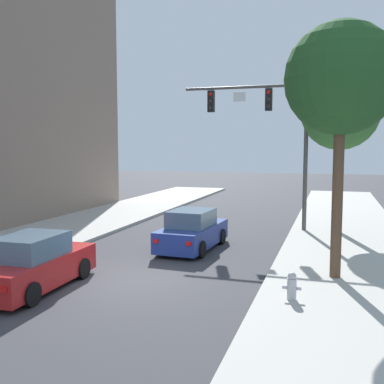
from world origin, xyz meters
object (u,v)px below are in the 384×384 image
object	(u,v)px
car_lead_blue	(192,231)
fire_hydrant	(292,286)
traffic_signal_mast	(271,121)
street_tree_nearest	(341,80)
car_following_red	(33,264)
street_tree_second	(340,112)

from	to	relation	value
car_lead_blue	fire_hydrant	size ratio (longest dim) A/B	6.01
traffic_signal_mast	street_tree_nearest	xyz separation A→B (m)	(3.07, -7.87, 0.71)
street_tree_nearest	fire_hydrant	bearing A→B (deg)	-113.44
fire_hydrant	car_following_red	bearing A→B (deg)	-173.32
car_following_red	street_tree_second	world-z (taller)	street_tree_second
fire_hydrant	street_tree_second	world-z (taller)	street_tree_second
car_lead_blue	street_tree_nearest	bearing A→B (deg)	-28.58
car_lead_blue	traffic_signal_mast	bearing A→B (deg)	64.02
street_tree_nearest	car_following_red	bearing A→B (deg)	-158.12
traffic_signal_mast	street_tree_second	bearing A→B (deg)	-0.27
street_tree_nearest	street_tree_second	distance (m)	7.86
traffic_signal_mast	street_tree_second	xyz separation A→B (m)	(3.15, -0.01, 0.37)
fire_hydrant	car_lead_blue	bearing A→B (deg)	128.76
traffic_signal_mast	fire_hydrant	distance (m)	11.59
traffic_signal_mast	street_tree_second	distance (m)	3.18
traffic_signal_mast	fire_hydrant	world-z (taller)	traffic_signal_mast
car_following_red	fire_hydrant	world-z (taller)	car_following_red
car_lead_blue	car_following_red	bearing A→B (deg)	-114.17
car_following_red	street_tree_nearest	bearing A→B (deg)	21.88
fire_hydrant	street_tree_second	distance (m)	11.62
car_lead_blue	fire_hydrant	world-z (taller)	car_lead_blue
fire_hydrant	street_tree_nearest	world-z (taller)	street_tree_nearest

